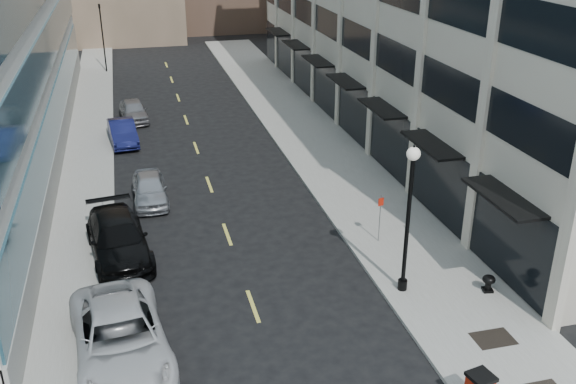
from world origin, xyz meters
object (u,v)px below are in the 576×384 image
car_white_van (120,338)px  urn_planter (489,282)px  traffic_signal (99,8)px  car_grey_sedan (134,111)px  sign_post (380,211)px  car_silver_sedan (150,189)px  car_black_pickup (118,239)px  lamppost (409,207)px  car_blue_sedan (123,132)px

car_white_van → urn_planter: (13.77, 0.56, -0.31)m
traffic_signal → car_grey_sedan: size_ratio=1.64×
traffic_signal → sign_post: traffic_signal is taller
car_silver_sedan → car_grey_sedan: size_ratio=0.99×
traffic_signal → urn_planter: traffic_signal is taller
car_black_pickup → lamppost: size_ratio=0.96×
car_silver_sedan → urn_planter: size_ratio=6.11×
car_silver_sedan → sign_post: size_ratio=1.89×
car_black_pickup → car_silver_sedan: bearing=65.9°
car_black_pickup → sign_post: sign_post is taller
car_black_pickup → car_silver_sedan: (1.60, 5.36, -0.12)m
car_white_van → car_blue_sedan: car_white_van is taller
car_silver_sedan → car_grey_sedan: bearing=91.0°
car_grey_sedan → sign_post: 23.50m
car_white_van → car_black_pickup: size_ratio=1.10×
sign_post → car_silver_sedan: bearing=130.3°
traffic_signal → lamppost: 42.10m
lamppost → car_black_pickup: bearing=152.0°
car_black_pickup → lamppost: lamppost is taller
lamppost → urn_planter: lamppost is taller
car_black_pickup → car_grey_sedan: (1.26, 19.56, -0.11)m
lamppost → car_blue_sedan: bearing=116.4°
traffic_signal → car_silver_sedan: bearing=-85.5°
car_silver_sedan → car_blue_sedan: bearing=96.7°
car_grey_sedan → urn_planter: 29.00m
car_grey_sedan → lamppost: size_ratio=0.71×
car_silver_sedan → car_blue_sedan: size_ratio=0.95×
traffic_signal → car_black_pickup: 35.19m
car_blue_sedan → car_grey_sedan: (0.83, 4.72, -0.01)m
car_white_van → urn_planter: 13.79m
lamppost → sign_post: (0.58, 3.94, -2.07)m
traffic_signal → sign_post: (11.90, -36.56, -4.11)m
car_blue_sedan → traffic_signal: bearing=87.6°
car_white_van → sign_post: (11.20, 5.44, 0.72)m
traffic_signal → car_grey_sedan: (1.96, -15.28, -4.99)m
car_grey_sedan → sign_post: size_ratio=1.90×
car_white_van → sign_post: bearing=19.7°
urn_planter → traffic_signal: bearing=109.2°
urn_planter → lamppost: bearing=163.4°
car_black_pickup → car_grey_sedan: bearing=78.8°
car_silver_sedan → urn_planter: car_silver_sedan is taller
car_black_pickup → lamppost: (10.62, -5.65, 2.84)m
car_silver_sedan → lamppost: size_ratio=0.71×
traffic_signal → urn_planter: (14.47, -41.44, -5.15)m
car_blue_sedan → car_grey_sedan: car_blue_sedan is taller
traffic_signal → urn_planter: 44.20m
car_silver_sedan → lamppost: bearing=-51.0°
car_blue_sedan → urn_planter: (13.34, -21.44, -0.16)m
urn_planter → car_grey_sedan: bearing=115.6°
car_white_van → lamppost: (10.62, 1.50, 2.79)m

